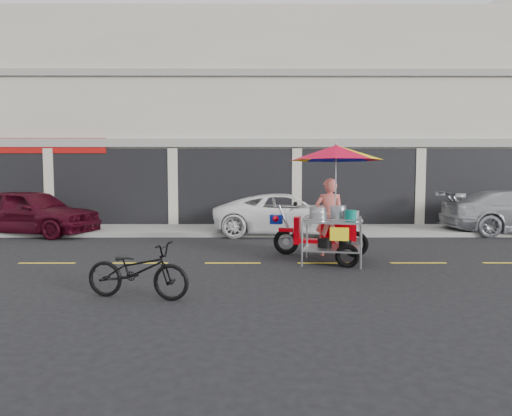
{
  "coord_description": "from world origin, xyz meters",
  "views": [
    {
      "loc": [
        -1.53,
        -9.09,
        1.83
      ],
      "look_at": [
        -1.5,
        0.6,
        1.15
      ],
      "focal_mm": 30.0,
      "sensor_mm": 36.0,
      "label": 1
    }
  ],
  "objects_px": {
    "maroon_sedan": "(31,212)",
    "food_vendor_rig": "(332,187)",
    "white_pickup": "(288,214)",
    "near_bicycle": "(138,270)"
  },
  "relations": [
    {
      "from": "white_pickup",
      "to": "food_vendor_rig",
      "type": "bearing_deg",
      "value": -169.88
    },
    {
      "from": "white_pickup",
      "to": "maroon_sedan",
      "type": "bearing_deg",
      "value": 92.61
    },
    {
      "from": "white_pickup",
      "to": "food_vendor_rig",
      "type": "xyz_separation_m",
      "value": [
        0.64,
        -4.36,
        0.97
      ]
    },
    {
      "from": "white_pickup",
      "to": "near_bicycle",
      "type": "relative_size",
      "value": 2.9
    },
    {
      "from": "near_bicycle",
      "to": "food_vendor_rig",
      "type": "distance_m",
      "value": 4.78
    },
    {
      "from": "white_pickup",
      "to": "near_bicycle",
      "type": "height_order",
      "value": "white_pickup"
    },
    {
      "from": "near_bicycle",
      "to": "white_pickup",
      "type": "bearing_deg",
      "value": -9.03
    },
    {
      "from": "maroon_sedan",
      "to": "food_vendor_rig",
      "type": "xyz_separation_m",
      "value": [
        8.9,
        -4.23,
        0.88
      ]
    },
    {
      "from": "maroon_sedan",
      "to": "near_bicycle",
      "type": "height_order",
      "value": "maroon_sedan"
    },
    {
      "from": "maroon_sedan",
      "to": "food_vendor_rig",
      "type": "distance_m",
      "value": 9.89
    }
  ]
}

